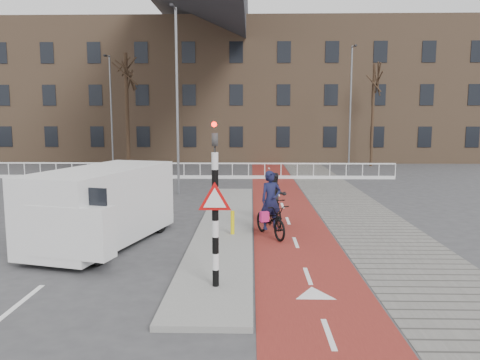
{
  "coord_description": "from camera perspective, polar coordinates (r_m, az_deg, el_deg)",
  "views": [
    {
      "loc": [
        0.15,
        -11.67,
        3.7
      ],
      "look_at": [
        -0.24,
        5.0,
        1.5
      ],
      "focal_mm": 35.0,
      "sensor_mm": 36.0,
      "label": 1
    }
  ],
  "objects": [
    {
      "name": "bike_lane",
      "position": [
        22.02,
        4.85,
        -2.17
      ],
      "size": [
        2.5,
        60.0,
        0.01
      ],
      "primitive_type": "cube",
      "color": "maroon",
      "rests_on": "ground"
    },
    {
      "name": "streetlight_left",
      "position": [
        36.02,
        -15.41,
        7.92
      ],
      "size": [
        0.12,
        0.12,
        8.24
      ],
      "primitive_type": "cylinder",
      "color": "slate",
      "rests_on": "ground"
    },
    {
      "name": "sidewalk",
      "position": [
        22.37,
        12.03,
        -2.16
      ],
      "size": [
        3.0,
        60.0,
        0.01
      ],
      "primitive_type": "cube",
      "color": "slate",
      "rests_on": "ground"
    },
    {
      "name": "bollard",
      "position": [
        14.59,
        -0.92,
        -5.21
      ],
      "size": [
        0.12,
        0.12,
        0.73
      ],
      "primitive_type": "cylinder",
      "color": "yellow",
      "rests_on": "curb_island"
    },
    {
      "name": "van",
      "position": [
        14.26,
        -16.41,
        -2.92
      ],
      "size": [
        3.37,
        5.63,
        2.26
      ],
      "rotation": [
        0.0,
        0.0,
        -0.26
      ],
      "color": "silver",
      "rests_on": "ground"
    },
    {
      "name": "cyclist_far",
      "position": [
        16.23,
        4.33,
        -2.9
      ],
      "size": [
        0.87,
        1.76,
        1.84
      ],
      "rotation": [
        0.0,
        0.0,
        0.18
      ],
      "color": "black",
      "rests_on": "bike_lane"
    },
    {
      "name": "cyclist_near",
      "position": [
        14.72,
        3.76,
        -4.23
      ],
      "size": [
        1.43,
        2.12,
        2.08
      ],
      "rotation": [
        0.0,
        0.0,
        0.4
      ],
      "color": "black",
      "rests_on": "bike_lane"
    },
    {
      "name": "tree_mid",
      "position": [
        35.34,
        -13.6,
        8.09
      ],
      "size": [
        0.27,
        0.27,
        8.37
      ],
      "primitive_type": "cylinder",
      "color": "black",
      "rests_on": "ground"
    },
    {
      "name": "tree_right",
      "position": [
        37.75,
        15.87,
        7.55
      ],
      "size": [
        0.22,
        0.22,
        7.82
      ],
      "primitive_type": "cylinder",
      "color": "black",
      "rests_on": "ground"
    },
    {
      "name": "townhouse_row",
      "position": [
        43.98,
        -2.83,
        12.87
      ],
      "size": [
        46.0,
        10.0,
        15.9
      ],
      "color": "#7F6047",
      "rests_on": "ground"
    },
    {
      "name": "traffic_signal",
      "position": [
        9.83,
        -3.05,
        -2.51
      ],
      "size": [
        0.8,
        0.8,
        3.68
      ],
      "color": "black",
      "rests_on": "curb_island"
    },
    {
      "name": "curb_island",
      "position": [
        16.11,
        -1.72,
        -5.55
      ],
      "size": [
        1.8,
        16.0,
        0.12
      ],
      "primitive_type": "cube",
      "color": "gray",
      "rests_on": "ground"
    },
    {
      "name": "railing",
      "position": [
        29.32,
        -8.77,
        0.78
      ],
      "size": [
        28.0,
        0.1,
        0.99
      ],
      "color": "silver",
      "rests_on": "ground"
    },
    {
      "name": "streetlight_right",
      "position": [
        34.33,
        13.3,
        8.42
      ],
      "size": [
        0.12,
        0.12,
        8.72
      ],
      "primitive_type": "cylinder",
      "color": "slate",
      "rests_on": "ground"
    },
    {
      "name": "streetlight_near",
      "position": [
        22.89,
        -7.66,
        9.27
      ],
      "size": [
        0.12,
        0.12,
        8.85
      ],
      "primitive_type": "cylinder",
      "color": "slate",
      "rests_on": "ground"
    },
    {
      "name": "ground",
      "position": [
        12.24,
        0.59,
        -10.07
      ],
      "size": [
        120.0,
        120.0,
        0.0
      ],
      "primitive_type": "plane",
      "color": "#38383A",
      "rests_on": "ground"
    }
  ]
}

